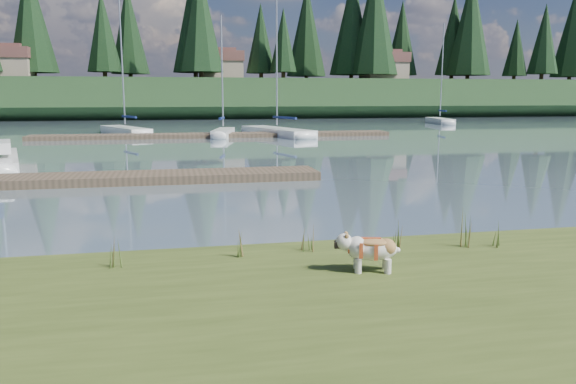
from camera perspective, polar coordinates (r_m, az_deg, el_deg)
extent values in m
plane|color=slate|center=(41.52, -10.04, 5.45)|extent=(200.00, 200.00, 0.00)
cube|color=#42501E|center=(6.23, 1.21, -17.60)|extent=(60.00, 9.00, 0.35)
cube|color=#1B3319|center=(84.40, -11.05, 9.26)|extent=(200.00, 20.00, 5.00)
cylinder|color=silver|center=(8.72, 7.14, -7.46)|extent=(0.11, 0.11, 0.23)
cylinder|color=silver|center=(8.94, 7.02, -7.04)|extent=(0.11, 0.11, 0.23)
cylinder|color=silver|center=(8.78, 10.10, -7.44)|extent=(0.11, 0.11, 0.23)
cylinder|color=silver|center=(8.99, 9.90, -7.01)|extent=(0.11, 0.11, 0.23)
ellipsoid|color=silver|center=(8.79, 8.66, -5.76)|extent=(0.81, 0.54, 0.35)
ellipsoid|color=#A3723D|center=(8.76, 8.67, -5.05)|extent=(0.59, 0.46, 0.12)
ellipsoid|color=silver|center=(8.72, 5.72, -5.06)|extent=(0.32, 0.32, 0.26)
cube|color=black|center=(8.72, 4.98, -5.34)|extent=(0.11, 0.14, 0.10)
cube|color=#4C3D2C|center=(20.77, -19.25, 1.25)|extent=(16.00, 2.00, 0.30)
cube|color=#4C3D2C|center=(41.61, -7.28, 5.74)|extent=(26.00, 2.20, 0.30)
cube|color=silver|center=(46.36, -16.19, 5.93)|extent=(4.44, 7.29, 0.70)
ellipsoid|color=silver|center=(49.78, -17.60, 6.10)|extent=(2.25, 2.45, 0.70)
cylinder|color=silver|center=(46.40, -16.56, 13.63)|extent=(0.12, 0.12, 11.32)
cube|color=navy|center=(45.38, -15.84, 7.36)|extent=(1.35, 2.72, 0.20)
cube|color=silver|center=(42.08, -6.59, 5.89)|extent=(2.23, 5.15, 0.70)
ellipsoid|color=silver|center=(44.57, -6.16, 6.12)|extent=(1.37, 1.58, 0.70)
cylinder|color=silver|center=(42.02, -6.72, 12.06)|extent=(0.12, 0.12, 7.89)
cube|color=navy|center=(41.34, -6.75, 7.46)|extent=(0.64, 1.99, 0.20)
cube|color=silver|center=(43.20, -1.13, 6.06)|extent=(4.48, 8.76, 0.70)
ellipsoid|color=silver|center=(47.00, -3.63, 6.34)|extent=(2.50, 2.80, 0.70)
cylinder|color=silver|center=(43.32, -1.16, 15.56)|extent=(0.12, 0.12, 13.18)
cube|color=navy|center=(42.11, -0.37, 7.57)|extent=(1.23, 3.31, 0.20)
cube|color=silver|center=(64.02, 15.16, 6.94)|extent=(2.71, 6.77, 0.70)
ellipsoid|color=silver|center=(67.20, 14.38, 7.09)|extent=(1.75, 2.04, 0.70)
cylinder|color=silver|center=(64.02, 15.38, 11.86)|extent=(0.12, 0.12, 9.85)
cube|color=navy|center=(63.12, 15.43, 7.96)|extent=(0.69, 2.62, 0.20)
cone|color=#475B23|center=(9.51, -5.06, -5.13)|extent=(0.03, 0.03, 0.49)
cone|color=brown|center=(9.47, -4.34, -5.49)|extent=(0.03, 0.03, 0.39)
cone|color=#475B23|center=(9.54, -4.73, -4.93)|extent=(0.03, 0.03, 0.54)
cone|color=brown|center=(9.52, -4.19, -5.57)|extent=(0.03, 0.03, 0.34)
cone|color=#475B23|center=(9.45, -4.88, -5.39)|extent=(0.03, 0.03, 0.44)
cone|color=#475B23|center=(9.85, 1.65, -4.76)|extent=(0.03, 0.03, 0.43)
cone|color=brown|center=(9.82, 2.37, -5.06)|extent=(0.03, 0.03, 0.34)
cone|color=#475B23|center=(9.89, 1.95, -4.57)|extent=(0.03, 0.03, 0.47)
cone|color=brown|center=(9.87, 2.48, -5.12)|extent=(0.03, 0.03, 0.30)
cone|color=#475B23|center=(9.78, 1.87, -4.99)|extent=(0.03, 0.03, 0.39)
cone|color=#475B23|center=(10.52, 17.32, -3.67)|extent=(0.03, 0.03, 0.64)
cone|color=brown|center=(10.53, 18.01, -4.05)|extent=(0.03, 0.03, 0.51)
cone|color=#475B23|center=(10.57, 17.54, -3.44)|extent=(0.03, 0.03, 0.71)
cone|color=brown|center=(10.59, 18.04, -4.16)|extent=(0.03, 0.03, 0.45)
cone|color=#475B23|center=(10.47, 17.62, -3.93)|extent=(0.03, 0.03, 0.58)
cone|color=#475B23|center=(9.36, -17.68, -5.71)|extent=(0.03, 0.03, 0.53)
cone|color=brown|center=(9.29, -17.03, -6.12)|extent=(0.03, 0.03, 0.42)
cone|color=#475B23|center=(9.37, -17.30, -5.50)|extent=(0.03, 0.03, 0.58)
cone|color=brown|center=(9.33, -16.81, -6.20)|extent=(0.03, 0.03, 0.37)
cone|color=#475B23|center=(9.28, -17.60, -5.99)|extent=(0.03, 0.03, 0.47)
cone|color=#475B23|center=(10.18, 10.65, -4.35)|extent=(0.03, 0.03, 0.46)
cone|color=brown|center=(10.17, 11.37, -4.66)|extent=(0.03, 0.03, 0.37)
cone|color=#475B23|center=(10.22, 10.90, -4.16)|extent=(0.03, 0.03, 0.51)
cone|color=brown|center=(10.22, 11.43, -4.72)|extent=(0.03, 0.03, 0.32)
cone|color=#475B23|center=(10.12, 10.92, -4.58)|extent=(0.03, 0.03, 0.42)
cone|color=#475B23|center=(10.81, 20.45, -4.03)|extent=(0.03, 0.03, 0.45)
cone|color=brown|center=(10.82, 21.13, -4.30)|extent=(0.03, 0.03, 0.36)
cone|color=#475B23|center=(10.86, 20.64, -3.85)|extent=(0.03, 0.03, 0.49)
cone|color=brown|center=(10.88, 21.14, -4.35)|extent=(0.03, 0.03, 0.31)
cone|color=#475B23|center=(10.76, 20.76, -4.23)|extent=(0.03, 0.03, 0.40)
cube|color=#33281C|center=(10.30, -4.32, -6.98)|extent=(60.00, 0.50, 0.14)
cylinder|color=#382619|center=(83.89, -18.09, 11.28)|extent=(0.60, 0.60, 1.80)
cone|color=black|center=(84.30, -18.31, 15.25)|extent=(4.84, 4.84, 11.00)
cylinder|color=#382619|center=(77.56, -8.79, 11.80)|extent=(0.60, 0.60, 1.80)
cone|color=black|center=(78.15, -8.93, 17.08)|extent=(6.16, 6.16, 14.00)
cylinder|color=#382619|center=(83.04, -0.47, 11.77)|extent=(0.60, 0.60, 1.80)
cone|color=black|center=(83.36, -0.48, 15.18)|extent=(3.96, 3.96, 9.00)
cylinder|color=#382619|center=(84.65, 8.65, 11.63)|extent=(0.60, 0.60, 1.80)
cone|color=black|center=(85.31, 8.79, 17.07)|extent=(7.04, 7.04, 16.00)
cylinder|color=#382619|center=(93.09, 16.25, 11.18)|extent=(0.60, 0.60, 1.80)
cone|color=black|center=(93.50, 16.44, 15.04)|extent=(5.28, 5.28, 12.00)
cylinder|color=#382619|center=(96.52, 24.34, 10.65)|extent=(0.60, 0.60, 1.80)
cone|color=black|center=(96.85, 24.59, 13.97)|extent=(4.62, 4.62, 10.50)
cube|color=gray|center=(84.06, -26.57, 11.08)|extent=(6.00, 5.00, 2.80)
cube|color=brown|center=(84.17, -26.68, 12.50)|extent=(6.30, 5.30, 1.40)
cube|color=brown|center=(84.22, -26.72, 13.05)|extent=(4.20, 3.60, 0.70)
cube|color=gray|center=(82.77, -6.87, 12.06)|extent=(6.00, 5.00, 2.80)
cube|color=brown|center=(82.88, -6.90, 13.51)|extent=(6.30, 5.30, 1.40)
cube|color=brown|center=(82.94, -6.91, 14.06)|extent=(4.20, 3.60, 0.70)
cube|color=gray|center=(86.31, 9.69, 11.90)|extent=(6.00, 5.00, 2.80)
cube|color=brown|center=(86.42, 9.73, 13.29)|extent=(6.30, 5.30, 1.40)
cube|color=brown|center=(86.47, 9.75, 13.81)|extent=(4.20, 3.60, 0.70)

